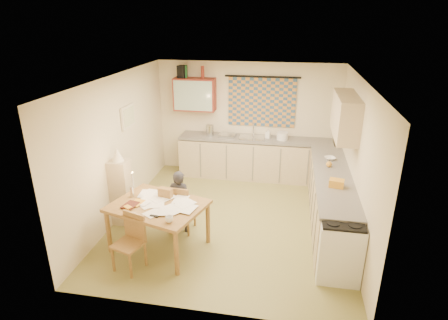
% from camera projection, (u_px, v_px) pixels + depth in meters
% --- Properties ---
extents(floor, '(4.00, 4.50, 0.02)m').
position_uv_depth(floor, '(231.00, 220.00, 6.70)').
color(floor, olive).
rests_on(floor, ground).
extents(ceiling, '(4.00, 4.50, 0.02)m').
position_uv_depth(ceiling, '(232.00, 78.00, 5.78)').
color(ceiling, white).
rests_on(ceiling, floor).
extents(wall_back, '(4.00, 0.02, 2.50)m').
position_uv_depth(wall_back, '(248.00, 119.00, 8.31)').
color(wall_back, beige).
rests_on(wall_back, floor).
extents(wall_front, '(4.00, 0.02, 2.50)m').
position_uv_depth(wall_front, '(199.00, 224.00, 4.17)').
color(wall_front, beige).
rests_on(wall_front, floor).
extents(wall_left, '(0.02, 4.50, 2.50)m').
position_uv_depth(wall_left, '(119.00, 147.00, 6.57)').
color(wall_left, beige).
rests_on(wall_left, floor).
extents(wall_right, '(0.02, 4.50, 2.50)m').
position_uv_depth(wall_right, '(357.00, 162.00, 5.91)').
color(wall_right, beige).
rests_on(wall_right, floor).
extents(window_blind, '(1.45, 0.03, 1.05)m').
position_uv_depth(window_blind, '(262.00, 102.00, 8.08)').
color(window_blind, '#2E5175').
rests_on(window_blind, wall_back).
extents(curtain_rod, '(1.60, 0.04, 0.04)m').
position_uv_depth(curtain_rod, '(263.00, 77.00, 7.86)').
color(curtain_rod, black).
rests_on(curtain_rod, wall_back).
extents(wall_cabinet, '(0.90, 0.34, 0.70)m').
position_uv_depth(wall_cabinet, '(195.00, 94.00, 8.13)').
color(wall_cabinet, maroon).
rests_on(wall_cabinet, wall_back).
extents(wall_cabinet_glass, '(0.84, 0.02, 0.64)m').
position_uv_depth(wall_cabinet_glass, '(193.00, 96.00, 7.98)').
color(wall_cabinet_glass, '#99B2A5').
rests_on(wall_cabinet_glass, wall_back).
extents(upper_cabinet_right, '(0.34, 1.30, 0.70)m').
position_uv_depth(upper_cabinet_right, '(345.00, 116.00, 6.22)').
color(upper_cabinet_right, tan).
rests_on(upper_cabinet_right, wall_right).
extents(framed_print, '(0.04, 0.50, 0.40)m').
position_uv_depth(framed_print, '(128.00, 116.00, 6.77)').
color(framed_print, beige).
rests_on(framed_print, wall_left).
extents(print_canvas, '(0.01, 0.42, 0.32)m').
position_uv_depth(print_canvas, '(129.00, 117.00, 6.76)').
color(print_canvas, white).
rests_on(print_canvas, wall_left).
extents(counter_back, '(3.30, 0.62, 0.92)m').
position_uv_depth(counter_back, '(254.00, 158.00, 8.28)').
color(counter_back, tan).
rests_on(counter_back, floor).
extents(counter_right, '(0.62, 2.95, 0.92)m').
position_uv_depth(counter_right, '(331.00, 201.00, 6.40)').
color(counter_right, tan).
rests_on(counter_right, floor).
extents(stove, '(0.58, 0.58, 0.89)m').
position_uv_depth(stove, '(339.00, 248.00, 5.12)').
color(stove, white).
rests_on(stove, floor).
extents(sink, '(0.57, 0.47, 0.10)m').
position_uv_depth(sink, '(252.00, 140.00, 8.14)').
color(sink, silver).
rests_on(sink, counter_back).
extents(tap, '(0.03, 0.03, 0.28)m').
position_uv_depth(tap, '(253.00, 129.00, 8.24)').
color(tap, silver).
rests_on(tap, counter_back).
extents(dish_rack, '(0.38, 0.34, 0.06)m').
position_uv_depth(dish_rack, '(227.00, 135.00, 8.20)').
color(dish_rack, silver).
rests_on(dish_rack, counter_back).
extents(kettle, '(0.22, 0.22, 0.24)m').
position_uv_depth(kettle, '(210.00, 130.00, 8.23)').
color(kettle, silver).
rests_on(kettle, counter_back).
extents(mixing_bowl, '(0.27, 0.27, 0.16)m').
position_uv_depth(mixing_bowl, '(282.00, 136.00, 7.99)').
color(mixing_bowl, white).
rests_on(mixing_bowl, counter_back).
extents(soap_bottle, '(0.14, 0.14, 0.21)m').
position_uv_depth(soap_bottle, '(268.00, 133.00, 8.07)').
color(soap_bottle, white).
rests_on(soap_bottle, counter_back).
extents(bowl, '(0.30, 0.30, 0.05)m').
position_uv_depth(bowl, '(330.00, 158.00, 6.91)').
color(bowl, white).
rests_on(bowl, counter_right).
extents(orange_bag, '(0.25, 0.20, 0.12)m').
position_uv_depth(orange_bag, '(336.00, 183.00, 5.80)').
color(orange_bag, gold).
rests_on(orange_bag, counter_right).
extents(fruit_orange, '(0.10, 0.10, 0.10)m').
position_uv_depth(fruit_orange, '(329.00, 164.00, 6.57)').
color(fruit_orange, gold).
rests_on(fruit_orange, counter_right).
extents(speaker, '(0.19, 0.22, 0.26)m').
position_uv_depth(speaker, '(182.00, 72.00, 8.00)').
color(speaker, black).
rests_on(speaker, wall_cabinet).
extents(bottle_green, '(0.08, 0.08, 0.26)m').
position_uv_depth(bottle_green, '(186.00, 72.00, 7.99)').
color(bottle_green, '#195926').
rests_on(bottle_green, wall_cabinet).
extents(bottle_brown, '(0.08, 0.08, 0.26)m').
position_uv_depth(bottle_brown, '(203.00, 72.00, 7.93)').
color(bottle_brown, maroon).
rests_on(bottle_brown, wall_cabinet).
extents(dining_table, '(1.58, 1.36, 0.75)m').
position_uv_depth(dining_table, '(159.00, 226.00, 5.78)').
color(dining_table, brown).
rests_on(dining_table, floor).
extents(chair_far, '(0.41, 0.41, 0.85)m').
position_uv_depth(chair_far, '(182.00, 216.00, 6.28)').
color(chair_far, brown).
rests_on(chair_far, floor).
extents(chair_near, '(0.47, 0.47, 0.83)m').
position_uv_depth(chair_near, '(130.00, 253.00, 5.34)').
color(chair_near, brown).
rests_on(chair_near, floor).
extents(person, '(0.42, 0.29, 1.09)m').
position_uv_depth(person, '(180.00, 201.00, 6.18)').
color(person, black).
rests_on(person, floor).
extents(shelf_stand, '(0.32, 0.30, 1.16)m').
position_uv_depth(shelf_stand, '(121.00, 192.00, 6.41)').
color(shelf_stand, tan).
rests_on(shelf_stand, floor).
extents(lampshade, '(0.20, 0.20, 0.22)m').
position_uv_depth(lampshade, '(117.00, 155.00, 6.16)').
color(lampshade, beige).
rests_on(lampshade, shelf_stand).
extents(letter_rack, '(0.23, 0.14, 0.16)m').
position_uv_depth(letter_rack, '(165.00, 193.00, 5.83)').
color(letter_rack, brown).
rests_on(letter_rack, dining_table).
extents(mug, '(0.21, 0.21, 0.09)m').
position_uv_depth(mug, '(169.00, 219.00, 5.15)').
color(mug, white).
rests_on(mug, dining_table).
extents(magazine, '(0.29, 0.33, 0.02)m').
position_uv_depth(magazine, '(125.00, 204.00, 5.62)').
color(magazine, maroon).
rests_on(magazine, dining_table).
extents(book, '(0.26, 0.30, 0.02)m').
position_uv_depth(book, '(132.00, 202.00, 5.70)').
color(book, gold).
rests_on(book, dining_table).
extents(orange_box, '(0.14, 0.13, 0.04)m').
position_uv_depth(orange_box, '(128.00, 208.00, 5.51)').
color(orange_box, gold).
rests_on(orange_box, dining_table).
extents(eyeglasses, '(0.13, 0.06, 0.02)m').
position_uv_depth(eyeglasses, '(154.00, 216.00, 5.30)').
color(eyeglasses, black).
rests_on(eyeglasses, dining_table).
extents(candle_holder, '(0.07, 0.07, 0.18)m').
position_uv_depth(candle_holder, '(132.00, 192.00, 5.84)').
color(candle_holder, silver).
rests_on(candle_holder, dining_table).
extents(candle, '(0.03, 0.03, 0.22)m').
position_uv_depth(candle, '(133.00, 180.00, 5.79)').
color(candle, white).
rests_on(candle, dining_table).
extents(candle_flame, '(0.02, 0.02, 0.02)m').
position_uv_depth(candle_flame, '(133.00, 172.00, 5.74)').
color(candle_flame, '#FFCC66').
rests_on(candle_flame, dining_table).
extents(papers, '(1.04, 0.92, 0.03)m').
position_uv_depth(papers, '(164.00, 203.00, 5.67)').
color(papers, white).
rests_on(papers, dining_table).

